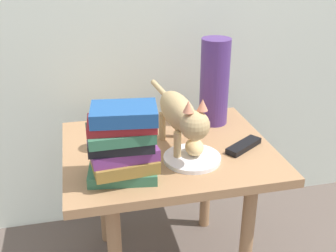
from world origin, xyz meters
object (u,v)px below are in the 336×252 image
tv_remote (244,146)px  cat (181,115)px  plate (192,158)px  book_stack (123,144)px  green_vase (214,82)px  side_table (168,167)px  bread_roll (194,147)px  candle_jar (102,139)px

tv_remote → cat: bearing=138.6°
plate → tv_remote: 0.20m
book_stack → green_vase: bearing=40.2°
side_table → cat: bearing=-46.6°
bread_roll → candle_jar: 0.31m
side_table → candle_jar: 0.25m
plate → green_vase: bearing=59.3°
candle_jar → book_stack: bearing=-77.2°
plate → cat: (-0.02, 0.07, 0.13)m
side_table → cat: size_ratio=1.47×
plate → candle_jar: candle_jar is taller
cat → candle_jar: bearing=163.2°
plate → side_table: bearing=117.9°
side_table → green_vase: bearing=37.8°
cat → tv_remote: cat is taller
bread_roll → book_stack: book_stack is taller
candle_jar → side_table: bearing=-10.4°
book_stack → candle_jar: size_ratio=2.70×
side_table → book_stack: 0.30m
side_table → tv_remote: (0.25, -0.07, 0.09)m
book_stack → tv_remote: 0.44m
book_stack → tv_remote: book_stack is taller
cat → green_vase: size_ratio=1.47×
book_stack → candle_jar: bearing=102.8°
bread_roll → candle_jar: size_ratio=0.94×
book_stack → candle_jar: book_stack is taller
cat → bread_roll: bearing=-59.4°
bread_roll → green_vase: (0.15, 0.26, 0.12)m
bread_roll → plate: bearing=-128.6°
tv_remote → side_table: bearing=131.8°
plate → green_vase: 0.35m
book_stack → bread_roll: bearing=16.2°
bread_roll → green_vase: size_ratio=0.25×
bread_roll → book_stack: bearing=-163.8°
green_vase → cat: bearing=-131.9°
candle_jar → green_vase: bearing=16.5°
book_stack → candle_jar: 0.22m
side_table → green_vase: green_vase is taller
cat → book_stack: bearing=-148.9°
candle_jar → tv_remote: size_ratio=0.57×
plate → tv_remote: tv_remote is taller
plate → bread_roll: bread_roll is taller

